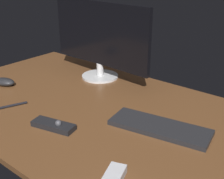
# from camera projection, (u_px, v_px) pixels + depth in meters

# --- Properties ---
(desk) EXTENTS (1.40, 0.84, 0.02)m
(desk) POSITION_uv_depth(u_px,v_px,m) (88.00, 108.00, 1.22)
(desk) COLOR brown
(desk) RESTS_ON ground
(monitor) EXTENTS (0.59, 0.18, 0.37)m
(monitor) POSITION_uv_depth(u_px,v_px,m) (99.00, 38.00, 1.44)
(monitor) COLOR silver
(monitor) RESTS_ON desk
(keyboard) EXTENTS (0.36, 0.18, 0.02)m
(keyboard) POSITION_uv_depth(u_px,v_px,m) (160.00, 127.00, 1.05)
(keyboard) COLOR black
(keyboard) RESTS_ON desk
(computer_mouse) EXTENTS (0.12, 0.09, 0.04)m
(computer_mouse) POSITION_uv_depth(u_px,v_px,m) (4.00, 82.00, 1.41)
(computer_mouse) COLOR black
(computer_mouse) RESTS_ON desk
(media_remote) EXTENTS (0.17, 0.09, 0.03)m
(media_remote) POSITION_uv_depth(u_px,v_px,m) (54.00, 125.00, 1.06)
(media_remote) COLOR black
(media_remote) RESTS_ON desk
(pen) EXTENTS (0.06, 0.14, 0.01)m
(pen) POSITION_uv_depth(u_px,v_px,m) (9.00, 106.00, 1.20)
(pen) COLOR black
(pen) RESTS_ON desk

